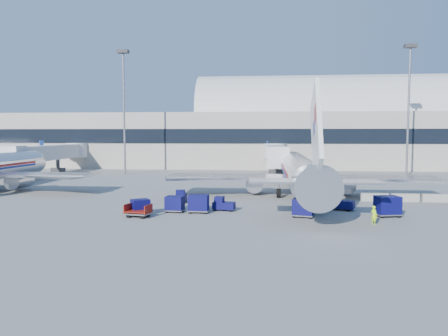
# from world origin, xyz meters

# --- Properties ---
(ground) EXTENTS (260.00, 260.00, 0.00)m
(ground) POSITION_xyz_m (0.00, 0.00, 0.00)
(ground) COLOR gray
(ground) RESTS_ON ground
(terminal) EXTENTS (170.00, 28.15, 21.00)m
(terminal) POSITION_xyz_m (-13.60, 55.96, 7.52)
(terminal) COLOR #B2AA9E
(terminal) RESTS_ON ground
(airliner_main) EXTENTS (32.00, 37.26, 12.07)m
(airliner_main) POSITION_xyz_m (10.00, 4.51, 2.93)
(airliner_main) COLOR silver
(airliner_main) RESTS_ON ground
(jetbridge_near) EXTENTS (4.40, 27.50, 6.25)m
(jetbridge_near) POSITION_xyz_m (7.60, 30.81, 3.93)
(jetbridge_near) COLOR silver
(jetbridge_near) RESTS_ON ground
(jetbridge_mid) EXTENTS (4.40, 27.50, 6.25)m
(jetbridge_mid) POSITION_xyz_m (-34.40, 30.81, 3.93)
(jetbridge_mid) COLOR silver
(jetbridge_mid) RESTS_ON ground
(mast_west) EXTENTS (2.00, 1.20, 22.60)m
(mast_west) POSITION_xyz_m (-20.00, 30.00, 14.79)
(mast_west) COLOR slate
(mast_west) RESTS_ON ground
(mast_east) EXTENTS (2.00, 1.20, 22.60)m
(mast_east) POSITION_xyz_m (30.00, 30.00, 14.79)
(mast_east) COLOR slate
(mast_east) RESTS_ON ground
(barrier_near) EXTENTS (3.00, 0.55, 0.90)m
(barrier_near) POSITION_xyz_m (18.00, 2.00, 0.45)
(barrier_near) COLOR #9E9E96
(barrier_near) RESTS_ON ground
(barrier_mid) EXTENTS (3.00, 0.55, 0.90)m
(barrier_mid) POSITION_xyz_m (21.30, 2.00, 0.45)
(barrier_mid) COLOR #9E9E96
(barrier_mid) RESTS_ON ground
(barrier_far) EXTENTS (3.00, 0.55, 0.90)m
(barrier_far) POSITION_xyz_m (24.60, 2.00, 0.45)
(barrier_far) COLOR #9E9E96
(barrier_far) RESTS_ON ground
(tug_lead) EXTENTS (2.27, 1.40, 1.39)m
(tug_lead) POSITION_xyz_m (1.75, -5.69, 0.63)
(tug_lead) COLOR #090944
(tug_lead) RESTS_ON ground
(tug_right) EXTENTS (2.67, 2.01, 1.56)m
(tug_right) POSITION_xyz_m (13.28, -4.12, 0.71)
(tug_right) COLOR #090944
(tug_right) RESTS_ON ground
(tug_left) EXTENTS (1.24, 2.25, 1.42)m
(tug_left) POSITION_xyz_m (-3.37, -1.09, 0.65)
(tug_left) COLOR #090944
(tug_left) RESTS_ON ground
(cart_train_a) EXTENTS (1.99, 1.54, 1.72)m
(cart_train_a) POSITION_xyz_m (-0.45, -7.08, 0.92)
(cart_train_a) COLOR #090944
(cart_train_a) RESTS_ON ground
(cart_train_b) EXTENTS (1.89, 1.52, 1.54)m
(cart_train_b) POSITION_xyz_m (-2.79, -6.99, 0.82)
(cart_train_b) COLOR #090944
(cart_train_b) RESTS_ON ground
(cart_train_c) EXTENTS (2.09, 1.99, 1.47)m
(cart_train_c) POSITION_xyz_m (-5.65, -8.75, 0.79)
(cart_train_c) COLOR #090944
(cart_train_c) RESTS_ON ground
(cart_solo_near) EXTENTS (2.21, 1.89, 1.68)m
(cart_solo_near) POSITION_xyz_m (9.29, -8.38, 0.89)
(cart_solo_near) COLOR #090944
(cart_solo_near) RESTS_ON ground
(cart_solo_far) EXTENTS (2.43, 2.05, 1.88)m
(cart_solo_far) POSITION_xyz_m (16.92, -7.33, 1.00)
(cart_solo_far) COLOR #090944
(cart_solo_far) RESTS_ON ground
(cart_open_red) EXTENTS (2.45, 1.96, 0.58)m
(cart_open_red) POSITION_xyz_m (-5.52, -9.82, 0.42)
(cart_open_red) COLOR slate
(cart_open_red) RESTS_ON ground
(ramp_worker) EXTENTS (0.65, 0.69, 1.58)m
(ramp_worker) POSITION_xyz_m (14.87, -10.98, 0.79)
(ramp_worker) COLOR #9DD816
(ramp_worker) RESTS_ON ground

